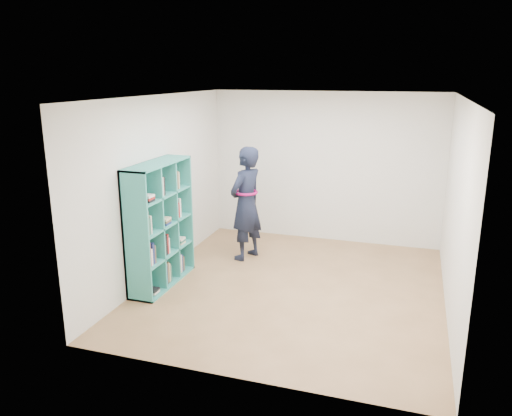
% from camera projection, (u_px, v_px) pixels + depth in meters
% --- Properties ---
extents(floor, '(4.50, 4.50, 0.00)m').
position_uv_depth(floor, '(293.00, 288.00, 6.94)').
color(floor, brown).
rests_on(floor, ground).
extents(ceiling, '(4.50, 4.50, 0.00)m').
position_uv_depth(ceiling, '(297.00, 97.00, 6.26)').
color(ceiling, white).
rests_on(ceiling, wall_back).
extents(wall_left, '(0.02, 4.50, 2.60)m').
position_uv_depth(wall_left, '(160.00, 187.00, 7.19)').
color(wall_left, silver).
rests_on(wall_left, floor).
extents(wall_right, '(0.02, 4.50, 2.60)m').
position_uv_depth(wall_right, '(456.00, 209.00, 6.01)').
color(wall_right, silver).
rests_on(wall_right, floor).
extents(wall_back, '(4.00, 0.02, 2.60)m').
position_uv_depth(wall_back, '(325.00, 168.00, 8.67)').
color(wall_back, silver).
rests_on(wall_back, floor).
extents(wall_front, '(4.00, 0.02, 2.60)m').
position_uv_depth(wall_front, '(237.00, 254.00, 4.54)').
color(wall_front, silver).
rests_on(wall_front, floor).
extents(bookshelf, '(0.38, 1.30, 1.74)m').
position_uv_depth(bookshelf, '(158.00, 226.00, 6.88)').
color(bookshelf, teal).
rests_on(bookshelf, floor).
extents(person, '(0.63, 0.77, 1.81)m').
position_uv_depth(person, '(246.00, 203.00, 7.84)').
color(person, black).
rests_on(person, floor).
extents(smartphone, '(0.03, 0.08, 0.12)m').
position_uv_depth(smartphone, '(242.00, 194.00, 7.94)').
color(smartphone, silver).
rests_on(smartphone, person).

